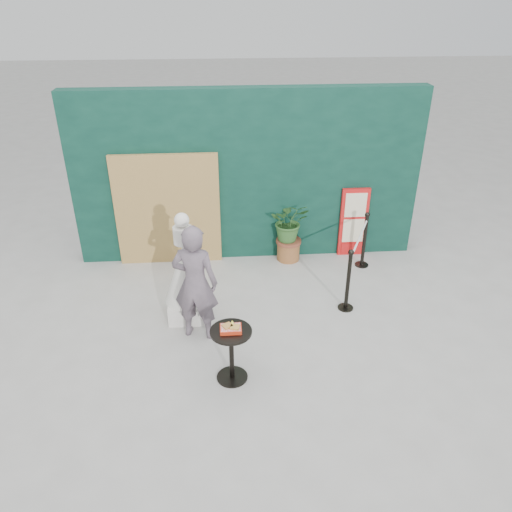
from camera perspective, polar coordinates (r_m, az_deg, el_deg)
name	(u,v)px	position (r m, az deg, el deg)	size (l,w,h in m)	color
ground	(263,365)	(6.78, 0.78, -12.39)	(60.00, 60.00, 0.00)	#ADAAA5
back_wall	(248,177)	(8.75, -0.97, 9.06)	(6.00, 0.30, 3.00)	black
bamboo_fence	(168,210)	(8.78, -10.06, 5.15)	(1.80, 0.08, 2.00)	tan
woman	(195,283)	(6.85, -6.96, -3.10)	(0.63, 0.41, 1.73)	slate
menu_board	(353,222)	(9.20, 11.08, 3.79)	(0.50, 0.07, 1.30)	red
statue	(186,277)	(7.34, -7.99, -2.36)	(0.67, 0.67, 1.71)	silver
cafe_table	(231,347)	(6.29, -2.84, -10.34)	(0.52, 0.52, 0.75)	black
food_basket	(231,328)	(6.11, -2.88, -8.23)	(0.26, 0.19, 0.11)	red
planter	(289,226)	(8.87, 3.81, 3.40)	(0.67, 0.58, 1.14)	#925930
stanchion_barrier	(357,259)	(8.29, 11.45, -0.39)	(0.84, 1.54, 1.03)	black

